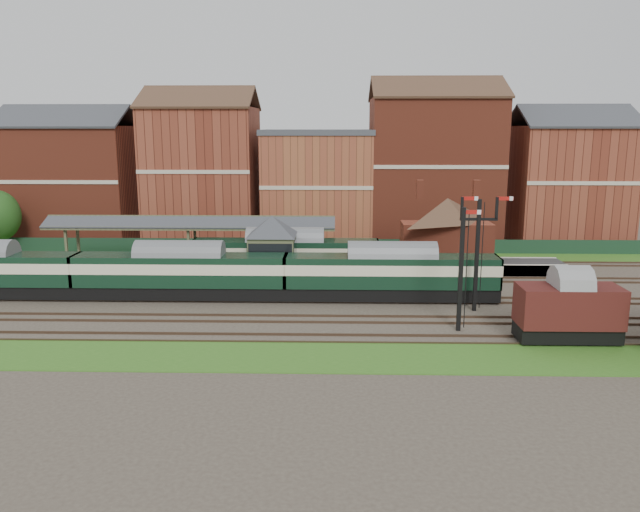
{
  "coord_description": "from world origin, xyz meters",
  "views": [
    {
      "loc": [
        2.02,
        -45.64,
        12.88
      ],
      "look_at": [
        0.85,
        2.0,
        3.0
      ],
      "focal_mm": 35.0,
      "sensor_mm": 36.0,
      "label": 1
    }
  ],
  "objects_px": {
    "signal_box": "(272,250)",
    "goods_van_a": "(569,309)",
    "semaphore_bracket": "(478,247)",
    "dmu_train": "(181,271)",
    "platform_railcar": "(286,255)"
  },
  "relations": [
    {
      "from": "semaphore_bracket",
      "to": "platform_railcar",
      "type": "relative_size",
      "value": 0.51
    },
    {
      "from": "signal_box",
      "to": "goods_van_a",
      "type": "bearing_deg",
      "value": -32.55
    },
    {
      "from": "goods_van_a",
      "to": "dmu_train",
      "type": "bearing_deg",
      "value": 160.81
    },
    {
      "from": "signal_box",
      "to": "semaphore_bracket",
      "type": "xyz_separation_m",
      "value": [
        15.04,
        -5.75,
        1.44
      ]
    },
    {
      "from": "signal_box",
      "to": "semaphore_bracket",
      "type": "bearing_deg",
      "value": -20.92
    },
    {
      "from": "signal_box",
      "to": "goods_van_a",
      "type": "distance_m",
      "value": 22.79
    },
    {
      "from": "semaphore_bracket",
      "to": "signal_box",
      "type": "bearing_deg",
      "value": 159.08
    },
    {
      "from": "signal_box",
      "to": "dmu_train",
      "type": "distance_m",
      "value": 7.49
    },
    {
      "from": "semaphore_bracket",
      "to": "dmu_train",
      "type": "relative_size",
      "value": 0.17
    },
    {
      "from": "semaphore_bracket",
      "to": "platform_railcar",
      "type": "distance_m",
      "value": 17.04
    },
    {
      "from": "signal_box",
      "to": "platform_railcar",
      "type": "bearing_deg",
      "value": 76.45
    },
    {
      "from": "dmu_train",
      "to": "platform_railcar",
      "type": "height_order",
      "value": "dmu_train"
    },
    {
      "from": "dmu_train",
      "to": "goods_van_a",
      "type": "relative_size",
      "value": 7.9
    },
    {
      "from": "dmu_train",
      "to": "goods_van_a",
      "type": "xyz_separation_m",
      "value": [
        25.86,
        -9.0,
        -0.08
      ]
    },
    {
      "from": "signal_box",
      "to": "goods_van_a",
      "type": "relative_size",
      "value": 0.99
    }
  ]
}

